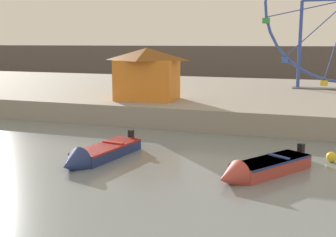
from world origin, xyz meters
TOP-DOWN VIEW (x-y plane):
  - quay_promenade at (0.00, 30.33)m, footprint 110.00×22.39m
  - distant_town_skyline at (0.00, 54.68)m, footprint 140.00×3.00m
  - motorboat_navy_blue at (-6.32, 12.05)m, footprint 1.88×4.98m
  - motorboat_faded_red at (0.53, 12.20)m, footprint 3.40×4.49m
  - carnival_booth_orange_canopy at (-8.16, 22.36)m, footprint 4.30×3.23m
  - mooring_buoy_orange at (3.14, 15.19)m, footprint 0.44×0.44m

SIDE VIEW (x-z plane):
  - mooring_buoy_orange at x=3.14m, z-range 0.00..0.44m
  - motorboat_navy_blue at x=-6.32m, z-range -0.31..0.86m
  - motorboat_faded_red at x=0.53m, z-range -0.28..0.87m
  - quay_promenade at x=0.00m, z-range 0.00..1.25m
  - distant_town_skyline at x=0.00m, z-range 0.00..4.40m
  - carnival_booth_orange_canopy at x=-8.16m, z-range 1.32..4.68m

